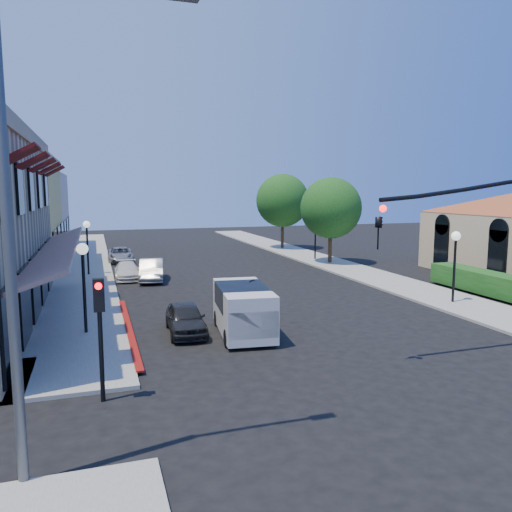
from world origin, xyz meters
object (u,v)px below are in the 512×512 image
object	(u,v)px
lamppost_left_near	(83,265)
lamppost_left_far	(87,234)
parked_car_d	(120,255)
secondary_signal	(100,317)
white_van	(243,307)
parked_car_a	(186,318)
cobra_streetlight	(28,206)
parked_car_b	(151,270)
lamppost_right_near	(455,249)
parked_car_c	(127,271)
lamppost_right_far	(315,226)
street_tree_b	(283,201)
street_tree_a	(331,208)

from	to	relation	value
lamppost_left_near	lamppost_left_far	world-z (taller)	same
parked_car_d	secondary_signal	bearing A→B (deg)	-92.75
lamppost_left_near	white_van	distance (m)	6.28
lamppost_left_near	parked_car_a	world-z (taller)	lamppost_left_near
cobra_streetlight	parked_car_b	xyz separation A→B (m)	(4.35, 21.00, -4.61)
lamppost_right_near	parked_car_c	world-z (taller)	lamppost_right_near
lamppost_right_near	lamppost_right_far	world-z (taller)	same
lamppost_left_near	street_tree_b	bearing A→B (deg)	54.21
parked_car_b	street_tree_a	bearing A→B (deg)	19.91
lamppost_left_near	white_van	size ratio (longest dim) A/B	0.81
lamppost_right_near	parked_car_c	distance (m)	19.10
secondary_signal	parked_car_d	bearing A→B (deg)	86.12
white_van	parked_car_b	world-z (taller)	white_van
street_tree_a	street_tree_b	xyz separation A→B (m)	(0.00, 10.00, 0.35)
lamppost_right_near	parked_car_b	distance (m)	17.38
parked_car_a	parked_car_d	world-z (taller)	parked_car_a
secondary_signal	lamppost_left_near	world-z (taller)	lamppost_left_near
street_tree_a	lamppost_left_near	bearing A→B (deg)	-141.02
parked_car_b	parked_car_d	world-z (taller)	parked_car_b
street_tree_a	secondary_signal	distance (m)	26.64
lamppost_right_near	parked_car_d	world-z (taller)	lamppost_right_near
lamppost_left_near	lamppost_right_far	xyz separation A→B (m)	(17.00, 16.00, 0.00)
lamppost_right_far	parked_car_b	distance (m)	14.36
lamppost_left_far	parked_car_d	xyz separation A→B (m)	(2.30, 5.97, -2.18)
street_tree_a	parked_car_c	xyz separation A→B (m)	(-15.00, -2.00, -3.67)
lamppost_left_far	parked_car_d	size ratio (longest dim) A/B	0.89
parked_car_a	parked_car_c	distance (m)	12.98
secondary_signal	parked_car_b	world-z (taller)	secondary_signal
lamppost_left_far	white_van	bearing A→B (deg)	-69.86
lamppost_left_near	lamppost_right_far	bearing A→B (deg)	43.26
lamppost_left_near	parked_car_c	bearing A→B (deg)	79.15
secondary_signal	lamppost_left_far	world-z (taller)	lamppost_left_far
secondary_signal	white_van	xyz separation A→B (m)	(5.29, 4.81, -1.24)
secondary_signal	white_van	size ratio (longest dim) A/B	0.76
street_tree_a	parked_car_a	size ratio (longest dim) A/B	1.87
lamppost_right_near	lamppost_right_far	distance (m)	16.00
white_van	parked_car_b	distance (m)	12.96
secondary_signal	parked_car_d	distance (m)	26.69
lamppost_left_near	lamppost_right_far	size ratio (longest dim) A/B	1.00
secondary_signal	lamppost_left_far	size ratio (longest dim) A/B	0.93
street_tree_a	parked_car_c	distance (m)	15.57
parked_car_b	lamppost_right_near	bearing A→B (deg)	-32.12
parked_car_c	street_tree_b	bearing A→B (deg)	40.02
parked_car_b	secondary_signal	bearing A→B (deg)	-92.84
street_tree_b	parked_car_d	bearing A→B (deg)	-164.97
lamppost_left_near	lamppost_left_far	distance (m)	14.00
cobra_streetlight	lamppost_right_far	size ratio (longest dim) A/B	2.61
lamppost_right_near	parked_car_b	bearing A→B (deg)	140.41
cobra_streetlight	parked_car_b	distance (m)	21.94
lamppost_left_far	parked_car_a	distance (m)	15.50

